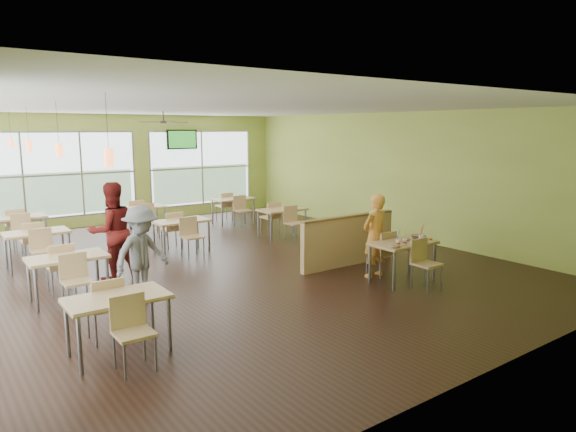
# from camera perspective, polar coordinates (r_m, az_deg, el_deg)

# --- Properties ---
(room) EXTENTS (12.00, 12.04, 3.20)m
(room) POSITION_cam_1_polar(r_m,az_deg,el_deg) (10.50, -7.06, 3.15)
(room) COLOR black
(room) RESTS_ON ground
(window_bays) EXTENTS (9.24, 10.24, 2.38)m
(window_bays) POSITION_cam_1_polar(r_m,az_deg,el_deg) (12.50, -24.82, 2.79)
(window_bays) COLOR white
(window_bays) RESTS_ON room
(main_table) EXTENTS (1.22, 1.52, 0.87)m
(main_table) POSITION_cam_1_polar(r_m,az_deg,el_deg) (9.59, 12.65, -3.52)
(main_table) COLOR tan
(main_table) RESTS_ON floor
(half_wall_divider) EXTENTS (2.40, 0.14, 1.04)m
(half_wall_divider) POSITION_cam_1_polar(r_m,az_deg,el_deg) (10.60, 6.73, -2.69)
(half_wall_divider) COLOR tan
(half_wall_divider) RESTS_ON floor
(dining_tables) EXTENTS (6.92, 8.72, 0.87)m
(dining_tables) POSITION_cam_1_polar(r_m,az_deg,el_deg) (11.75, -15.53, -1.22)
(dining_tables) COLOR tan
(dining_tables) RESTS_ON floor
(pendant_lights) EXTENTS (0.11, 7.31, 0.86)m
(pendant_lights) POSITION_cam_1_polar(r_m,az_deg,el_deg) (9.98, -25.54, 6.86)
(pendant_lights) COLOR #2D2119
(pendant_lights) RESTS_ON ceiling
(ceiling_fan) EXTENTS (1.25, 1.25, 0.29)m
(ceiling_fan) POSITION_cam_1_polar(r_m,az_deg,el_deg) (13.14, -13.68, 10.13)
(ceiling_fan) COLOR #2D2119
(ceiling_fan) RESTS_ON ceiling
(tv_backwall) EXTENTS (1.00, 0.07, 0.60)m
(tv_backwall) POSITION_cam_1_polar(r_m,az_deg,el_deg) (16.52, -11.70, 8.33)
(tv_backwall) COLOR black
(tv_backwall) RESTS_ON wall_back
(man_plaid) EXTENTS (0.60, 0.42, 1.58)m
(man_plaid) POSITION_cam_1_polar(r_m,az_deg,el_deg) (9.80, 9.62, -2.19)
(man_plaid) COLOR orange
(man_plaid) RESTS_ON floor
(patron_maroon) EXTENTS (0.94, 0.76, 1.82)m
(patron_maroon) POSITION_cam_1_polar(r_m,az_deg,el_deg) (10.04, -18.97, -1.59)
(patron_maroon) COLOR maroon
(patron_maroon) RESTS_ON floor
(patron_grey) EXTENTS (1.14, 0.87, 1.56)m
(patron_grey) POSITION_cam_1_polar(r_m,az_deg,el_deg) (8.67, -15.95, -4.05)
(patron_grey) COLOR slate
(patron_grey) RESTS_ON floor
(cup_blue) EXTENTS (0.09, 0.09, 0.32)m
(cup_blue) POSITION_cam_1_polar(r_m,az_deg,el_deg) (9.18, 12.13, -2.91)
(cup_blue) COLOR white
(cup_blue) RESTS_ON main_table
(cup_yellow) EXTENTS (0.09, 0.09, 0.31)m
(cup_yellow) POSITION_cam_1_polar(r_m,az_deg,el_deg) (9.26, 12.82, -2.83)
(cup_yellow) COLOR white
(cup_yellow) RESTS_ON main_table
(cup_red_near) EXTENTS (0.09, 0.09, 0.31)m
(cup_red_near) POSITION_cam_1_polar(r_m,az_deg,el_deg) (9.56, 14.53, -2.52)
(cup_red_near) COLOR white
(cup_red_near) RESTS_ON main_table
(cup_red_far) EXTENTS (0.10, 0.10, 0.35)m
(cup_red_far) POSITION_cam_1_polar(r_m,az_deg,el_deg) (9.64, 14.66, -2.37)
(cup_red_far) COLOR white
(cup_red_far) RESTS_ON main_table
(food_basket) EXTENTS (0.27, 0.27, 0.06)m
(food_basket) POSITION_cam_1_polar(r_m,az_deg,el_deg) (9.95, 14.30, -2.21)
(food_basket) COLOR black
(food_basket) RESTS_ON main_table
(ketchup_cup) EXTENTS (0.06, 0.06, 0.02)m
(ketchup_cup) POSITION_cam_1_polar(r_m,az_deg,el_deg) (9.87, 15.59, -2.49)
(ketchup_cup) COLOR #AE2418
(ketchup_cup) RESTS_ON main_table
(wrapper_left) EXTENTS (0.19, 0.17, 0.04)m
(wrapper_left) POSITION_cam_1_polar(r_m,az_deg,el_deg) (9.08, 11.88, -3.32)
(wrapper_left) COLOR #A1794D
(wrapper_left) RESTS_ON main_table
(wrapper_mid) EXTENTS (0.21, 0.20, 0.05)m
(wrapper_mid) POSITION_cam_1_polar(r_m,az_deg,el_deg) (9.66, 12.93, -2.56)
(wrapper_mid) COLOR #A1794D
(wrapper_mid) RESTS_ON main_table
(wrapper_right) EXTENTS (0.18, 0.17, 0.04)m
(wrapper_right) POSITION_cam_1_polar(r_m,az_deg,el_deg) (9.53, 14.87, -2.84)
(wrapper_right) COLOR #A1794D
(wrapper_right) RESTS_ON main_table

